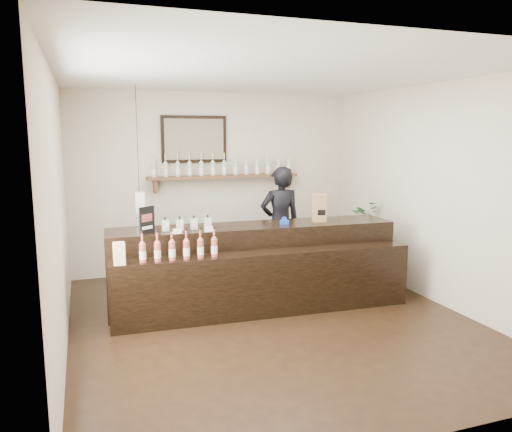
% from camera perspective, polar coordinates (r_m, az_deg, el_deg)
% --- Properties ---
extents(ground, '(5.00, 5.00, 0.00)m').
position_cam_1_polar(ground, '(5.97, 1.84, -11.86)').
color(ground, black).
rests_on(ground, ground).
extents(room_shell, '(5.00, 5.00, 5.00)m').
position_cam_1_polar(room_shell, '(5.59, 1.93, 4.66)').
color(room_shell, beige).
rests_on(room_shell, ground).
extents(back_wall_decor, '(2.66, 0.96, 1.69)m').
position_cam_1_polar(back_wall_decor, '(7.80, -5.41, 6.32)').
color(back_wall_decor, '#56311D').
rests_on(back_wall_decor, ground).
extents(counter, '(3.67, 1.13, 1.19)m').
position_cam_1_polar(counter, '(6.33, 0.09, -6.05)').
color(counter, black).
rests_on(counter, ground).
extents(promo_sign, '(0.19, 0.15, 0.31)m').
position_cam_1_polar(promo_sign, '(5.92, -12.37, -0.44)').
color(promo_sign, black).
rests_on(promo_sign, counter).
extents(paper_bag, '(0.19, 0.15, 0.36)m').
position_cam_1_polar(paper_bag, '(6.59, 7.26, 0.92)').
color(paper_bag, olive).
rests_on(paper_bag, counter).
extents(tape_dispenser, '(0.12, 0.08, 0.10)m').
position_cam_1_polar(tape_dispenser, '(6.38, 3.25, -0.62)').
color(tape_dispenser, '#1737A7').
rests_on(tape_dispenser, counter).
extents(side_cabinet, '(0.37, 0.50, 0.71)m').
position_cam_1_polar(side_cabinet, '(7.85, 12.10, -4.16)').
color(side_cabinet, '#56311D').
rests_on(side_cabinet, ground).
extents(potted_plant, '(0.48, 0.44, 0.46)m').
position_cam_1_polar(potted_plant, '(7.74, 12.25, 0.02)').
color(potted_plant, '#276330').
rests_on(potted_plant, side_cabinet).
extents(shopkeeper, '(0.70, 0.46, 1.92)m').
position_cam_1_polar(shopkeeper, '(7.37, 2.78, -0.04)').
color(shopkeeper, black).
rests_on(shopkeeper, ground).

